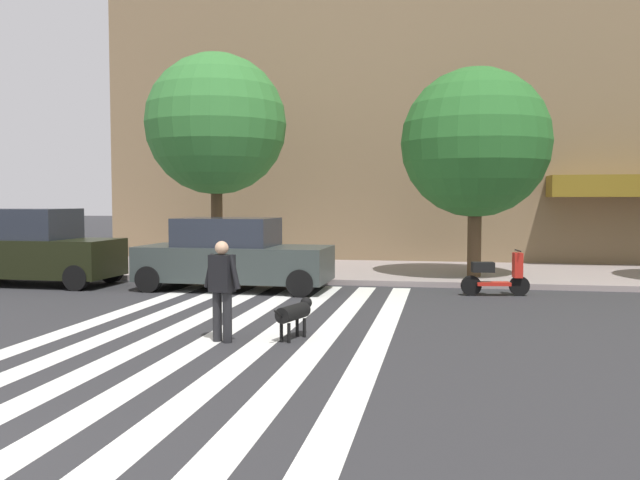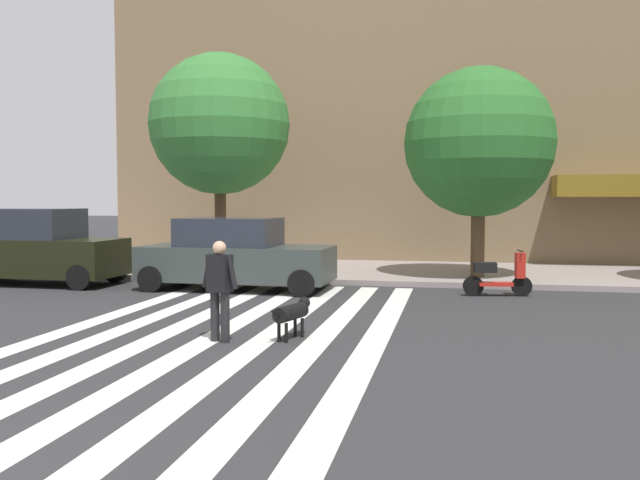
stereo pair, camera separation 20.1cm
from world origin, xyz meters
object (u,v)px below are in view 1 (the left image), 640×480
object	(u,v)px
parked_scooter	(495,276)
street_tree_nearest	(216,125)
street_tree_middle	(476,143)
parked_car_behind_first	(233,256)
dog_on_leash	(295,312)
pedestrian_dog_walker	(222,285)
parked_car_near_curb	(32,249)

from	to	relation	value
parked_scooter	street_tree_nearest	size ratio (longest dim) A/B	0.25
parked_scooter	street_tree_nearest	distance (m)	9.40
street_tree_nearest	street_tree_middle	size ratio (longest dim) A/B	1.12
parked_car_behind_first	parked_scooter	xyz separation A→B (m)	(6.54, 0.12, -0.40)
parked_scooter	dog_on_leash	bearing A→B (deg)	-122.13
pedestrian_dog_walker	parked_car_near_curb	bearing A→B (deg)	140.70
street_tree_nearest	pedestrian_dog_walker	distance (m)	10.29
parked_car_near_curb	parked_car_behind_first	world-z (taller)	parked_car_near_curb
parked_car_near_curb	pedestrian_dog_walker	distance (m)	9.66
street_tree_middle	street_tree_nearest	bearing A→B (deg)	179.29
parked_car_near_curb	pedestrian_dog_walker	xyz separation A→B (m)	(7.47, -6.12, -0.05)
parked_car_behind_first	street_tree_nearest	bearing A→B (deg)	116.18
parked_car_near_curb	parked_car_behind_first	xyz separation A→B (m)	(5.68, 0.00, -0.10)
parked_car_near_curb	dog_on_leash	bearing A→B (deg)	-33.51
street_tree_nearest	dog_on_leash	bearing A→B (deg)	-63.25
parked_car_near_curb	parked_car_behind_first	bearing A→B (deg)	0.00
street_tree_middle	pedestrian_dog_walker	distance (m)	10.40
parked_car_near_curb	parked_scooter	bearing A→B (deg)	0.55
street_tree_middle	pedestrian_dog_walker	size ratio (longest dim) A/B	3.55
dog_on_leash	pedestrian_dog_walker	bearing A→B (deg)	-158.28
parked_car_near_curb	parked_scooter	xyz separation A→B (m)	(12.22, 0.12, -0.50)
parked_car_behind_first	parked_scooter	world-z (taller)	parked_car_behind_first
street_tree_middle	parked_car_behind_first	bearing A→B (deg)	-155.14
street_tree_middle	pedestrian_dog_walker	bearing A→B (deg)	-115.90
parked_car_behind_first	parked_scooter	bearing A→B (deg)	1.02
pedestrian_dog_walker	street_tree_nearest	bearing A→B (deg)	109.69
parked_car_near_curb	parked_car_behind_first	size ratio (longest dim) A/B	0.94
dog_on_leash	street_tree_nearest	bearing A→B (deg)	116.75
parked_car_near_curb	pedestrian_dog_walker	world-z (taller)	parked_car_near_curb
parked_scooter	pedestrian_dog_walker	bearing A→B (deg)	-127.26
parked_car_behind_first	parked_car_near_curb	bearing A→B (deg)	-180.00
parked_car_behind_first	dog_on_leash	bearing A→B (deg)	-62.97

